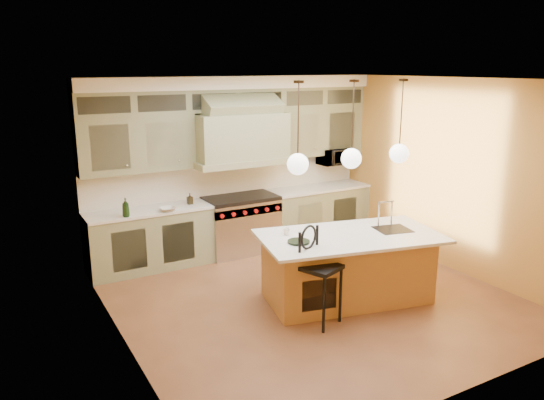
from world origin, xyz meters
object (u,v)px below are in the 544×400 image
range (241,224)px  counter_stool (318,269)px  kitchen_island (348,266)px  microwave (333,157)px

range → counter_stool: bearing=-96.6°
kitchen_island → microwave: 3.10m
kitchen_island → counter_stool: kitchen_island is taller
kitchen_island → counter_stool: 0.84m
range → counter_stool: counter_stool is taller
range → microwave: 2.18m
counter_stool → microwave: 3.73m
range → kitchen_island: 2.43m
kitchen_island → counter_stool: size_ratio=2.11×
counter_stool → microwave: (2.27, 2.86, 0.75)m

